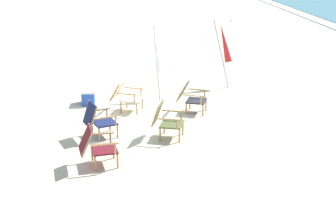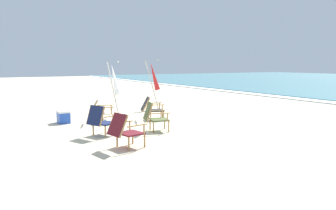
# 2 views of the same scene
# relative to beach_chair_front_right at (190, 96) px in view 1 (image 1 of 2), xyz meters

# --- Properties ---
(ground_plane) EXTENTS (80.00, 80.00, 0.00)m
(ground_plane) POSITION_rel_beach_chair_front_right_xyz_m (-0.08, -0.89, -0.42)
(ground_plane) COLOR beige
(beach_chair_front_right) EXTENTS (0.78, 0.89, 0.79)m
(beach_chair_front_right) POSITION_rel_beach_chair_front_right_xyz_m (0.00, 0.00, 0.00)
(beach_chair_front_right) COLOR #28282D
(beach_chair_front_right) RESTS_ON ground
(beach_chair_front_left) EXTENTS (0.73, 0.79, 0.82)m
(beach_chair_front_left) POSITION_rel_beach_chair_front_right_xyz_m (1.68, -0.76, 0.01)
(beach_chair_front_left) COLOR #515B33
(beach_chair_front_left) RESTS_ON ground
(beach_chair_far_center) EXTENTS (0.79, 0.91, 0.78)m
(beach_chair_far_center) POSITION_rel_beach_chair_front_right_xyz_m (-0.25, -1.67, -0.00)
(beach_chair_far_center) COLOR beige
(beach_chair_far_center) RESTS_ON ground
(beach_chair_back_right) EXTENTS (0.79, 0.85, 0.82)m
(beach_chair_back_right) POSITION_rel_beach_chair_front_right_xyz_m (1.56, -2.26, 0.01)
(beach_chair_back_right) COLOR #19234C
(beach_chair_back_right) RESTS_ON ground
(beach_chair_mid_center) EXTENTS (0.71, 0.82, 0.80)m
(beach_chair_mid_center) POSITION_rel_beach_chair_front_right_xyz_m (3.04, -2.20, 0.00)
(beach_chair_mid_center) COLOR maroon
(beach_chair_mid_center) RESTS_ON ground
(umbrella_furled_white) EXTENTS (0.86, 0.32, 1.99)m
(umbrella_furled_white) POSITION_rel_beach_chair_front_right_xyz_m (-1.37, -0.76, 0.87)
(umbrella_furled_white) COLOR #B7B2A8
(umbrella_furled_white) RESTS_ON ground
(umbrella_furled_red) EXTENTS (0.41, 0.62, 2.07)m
(umbrella_furled_red) POSITION_rel_beach_chair_front_right_xyz_m (-2.28, 1.29, 0.93)
(umbrella_furled_red) COLOR #B7B2A8
(umbrella_furled_red) RESTS_ON ground
(cooler_box) EXTENTS (0.49, 0.35, 0.40)m
(cooler_box) POSITION_rel_beach_chair_front_right_xyz_m (-0.89, -2.69, -0.22)
(cooler_box) COLOR blue
(cooler_box) RESTS_ON ground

